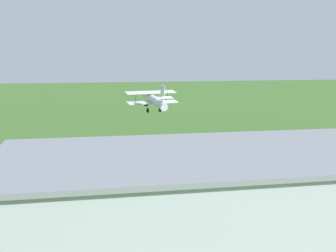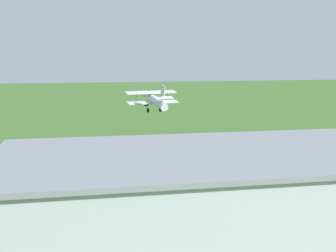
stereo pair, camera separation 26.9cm
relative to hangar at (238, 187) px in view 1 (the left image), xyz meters
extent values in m
plane|color=#3D6628|center=(-3.88, -31.33, -2.96)|extent=(400.00, 400.00, 0.00)
cube|color=#B7BCC6|center=(0.00, 0.02, -0.18)|extent=(37.12, 17.35, 5.55)
cube|color=gray|center=(0.00, 0.02, 2.77)|extent=(37.76, 17.99, 0.35)
cube|color=#384251|center=(-0.45, -7.65, -0.68)|extent=(9.99, 0.74, 4.55)
cylinder|color=silver|center=(0.43, -27.57, 4.29)|extent=(2.33, 6.61, 2.39)
cone|color=black|center=(1.12, -31.00, 3.55)|extent=(0.90, 0.97, 0.88)
cube|color=silver|center=(0.57, -28.28, 3.97)|extent=(7.69, 2.73, 0.38)
cube|color=silver|center=(0.71, -28.95, 5.35)|extent=(7.69, 2.73, 0.38)
cube|color=silver|center=(-0.09, -24.98, 5.91)|extent=(0.36, 1.34, 1.50)
cube|color=silver|center=(-0.13, -24.76, 4.90)|extent=(2.73, 1.39, 0.27)
cylinder|color=black|center=(-0.43, -28.11, 2.90)|extent=(0.26, 0.66, 0.64)
cylinder|color=black|center=(1.44, -27.74, 2.90)|extent=(0.26, 0.66, 0.64)
cylinder|color=#332D28|center=(-1.74, -29.09, 4.66)|extent=(0.15, 0.40, 1.47)
cylinder|color=#332D28|center=(3.02, -28.14, 4.66)|extent=(0.15, 0.40, 1.47)
cylinder|color=black|center=(18.57, -12.09, -2.64)|extent=(0.23, 0.64, 0.64)
cylinder|color=black|center=(18.51, -14.96, -2.64)|extent=(0.23, 0.64, 0.64)
cube|color=#2D4C8C|center=(-16.94, -13.63, -1.48)|extent=(2.40, 2.40, 2.00)
cube|color=silver|center=(-17.26, -16.99, -1.25)|extent=(2.62, 4.74, 2.45)
cylinder|color=black|center=(-18.07, -13.82, -2.48)|extent=(0.37, 0.98, 0.96)
cylinder|color=black|center=(-15.88, -14.03, -2.48)|extent=(0.37, 0.98, 0.96)
cylinder|color=black|center=(-18.49, -18.25, -2.48)|extent=(0.37, 0.98, 0.96)
cylinder|color=black|center=(-16.30, -18.46, -2.48)|extent=(0.37, 0.98, 0.96)
cylinder|color=#B23333|center=(-12.12, -17.60, -2.57)|extent=(0.38, 0.38, 0.78)
cylinder|color=#33723F|center=(-12.12, -17.60, -1.90)|extent=(0.46, 0.46, 0.55)
sphere|color=beige|center=(-12.12, -17.60, -1.52)|extent=(0.21, 0.21, 0.21)
cylinder|color=navy|center=(-16.18, -11.23, -2.51)|extent=(0.32, 0.32, 0.89)
cylinder|color=#72338C|center=(-16.18, -11.23, -1.76)|extent=(0.38, 0.38, 0.63)
sphere|color=brown|center=(-16.18, -11.23, -1.33)|extent=(0.24, 0.24, 0.24)
cylinder|color=#72338C|center=(14.59, -16.22, -2.57)|extent=(0.45, 0.45, 0.78)
cylinder|color=#33723F|center=(14.59, -16.22, -1.90)|extent=(0.54, 0.54, 0.55)
sphere|color=brown|center=(14.59, -16.22, -1.52)|extent=(0.21, 0.21, 0.21)
camera|label=1|loc=(13.11, 28.79, 9.63)|focal=44.19mm
camera|label=2|loc=(12.84, 28.86, 9.63)|focal=44.19mm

